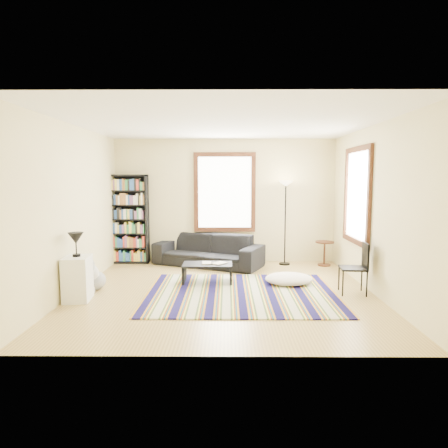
{
  "coord_description": "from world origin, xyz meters",
  "views": [
    {
      "loc": [
        0.05,
        -6.62,
        1.92
      ],
      "look_at": [
        0.0,
        0.5,
        1.1
      ],
      "focal_mm": 32.0,
      "sensor_mm": 36.0,
      "label": 1
    }
  ],
  "objects_px": {
    "coffee_table": "(207,273)",
    "white_cabinet": "(78,278)",
    "floor_lamp": "(285,223)",
    "side_table": "(324,254)",
    "dog": "(95,274)",
    "sofa": "(208,250)",
    "floor_cushion": "(289,279)",
    "folding_chair": "(353,268)",
    "bookshelf": "(128,219)"
  },
  "relations": [
    {
      "from": "side_table",
      "to": "dog",
      "type": "relative_size",
      "value": 1.0
    },
    {
      "from": "bookshelf",
      "to": "coffee_table",
      "type": "height_order",
      "value": "bookshelf"
    },
    {
      "from": "floor_lamp",
      "to": "folding_chair",
      "type": "xyz_separation_m",
      "value": [
        0.81,
        -2.25,
        -0.5
      ]
    },
    {
      "from": "side_table",
      "to": "white_cabinet",
      "type": "relative_size",
      "value": 0.77
    },
    {
      "from": "floor_lamp",
      "to": "dog",
      "type": "height_order",
      "value": "floor_lamp"
    },
    {
      "from": "side_table",
      "to": "floor_cushion",
      "type": "bearing_deg",
      "value": -122.71
    },
    {
      "from": "bookshelf",
      "to": "coffee_table",
      "type": "distance_m",
      "value": 2.7
    },
    {
      "from": "bookshelf",
      "to": "dog",
      "type": "distance_m",
      "value": 2.35
    },
    {
      "from": "dog",
      "to": "floor_lamp",
      "type": "bearing_deg",
      "value": 44.67
    },
    {
      "from": "coffee_table",
      "to": "white_cabinet",
      "type": "distance_m",
      "value": 2.27
    },
    {
      "from": "floor_lamp",
      "to": "side_table",
      "type": "xyz_separation_m",
      "value": [
        0.86,
        -0.11,
        -0.66
      ]
    },
    {
      "from": "bookshelf",
      "to": "white_cabinet",
      "type": "distance_m",
      "value": 2.9
    },
    {
      "from": "sofa",
      "to": "floor_cushion",
      "type": "height_order",
      "value": "sofa"
    },
    {
      "from": "folding_chair",
      "to": "sofa",
      "type": "bearing_deg",
      "value": 145.07
    },
    {
      "from": "bookshelf",
      "to": "floor_cushion",
      "type": "bearing_deg",
      "value": -29.22
    },
    {
      "from": "white_cabinet",
      "to": "dog",
      "type": "height_order",
      "value": "white_cabinet"
    },
    {
      "from": "bookshelf",
      "to": "folding_chair",
      "type": "bearing_deg",
      "value": -29.24
    },
    {
      "from": "side_table",
      "to": "dog",
      "type": "height_order",
      "value": "dog"
    },
    {
      "from": "coffee_table",
      "to": "floor_lamp",
      "type": "xyz_separation_m",
      "value": [
        1.65,
        1.59,
        0.75
      ]
    },
    {
      "from": "coffee_table",
      "to": "dog",
      "type": "height_order",
      "value": "dog"
    },
    {
      "from": "coffee_table",
      "to": "white_cabinet",
      "type": "height_order",
      "value": "white_cabinet"
    },
    {
      "from": "floor_lamp",
      "to": "floor_cushion",
      "type": "bearing_deg",
      "value": -95.59
    },
    {
      "from": "coffee_table",
      "to": "floor_lamp",
      "type": "relative_size",
      "value": 0.48
    },
    {
      "from": "floor_lamp",
      "to": "side_table",
      "type": "bearing_deg",
      "value": -7.19
    },
    {
      "from": "floor_cushion",
      "to": "side_table",
      "type": "relative_size",
      "value": 1.59
    },
    {
      "from": "side_table",
      "to": "white_cabinet",
      "type": "xyz_separation_m",
      "value": [
        -4.5,
        -2.54,
        0.08
      ]
    },
    {
      "from": "folding_chair",
      "to": "white_cabinet",
      "type": "relative_size",
      "value": 1.23
    },
    {
      "from": "bookshelf",
      "to": "white_cabinet",
      "type": "bearing_deg",
      "value": -92.44
    },
    {
      "from": "side_table",
      "to": "bookshelf",
      "type": "bearing_deg",
      "value": 176.36
    },
    {
      "from": "coffee_table",
      "to": "side_table",
      "type": "relative_size",
      "value": 1.67
    },
    {
      "from": "floor_cushion",
      "to": "dog",
      "type": "xyz_separation_m",
      "value": [
        -3.39,
        -0.36,
        0.16
      ]
    },
    {
      "from": "sofa",
      "to": "dog",
      "type": "relative_size",
      "value": 4.36
    },
    {
      "from": "coffee_table",
      "to": "dog",
      "type": "bearing_deg",
      "value": -165.95
    },
    {
      "from": "bookshelf",
      "to": "side_table",
      "type": "height_order",
      "value": "bookshelf"
    },
    {
      "from": "floor_cushion",
      "to": "folding_chair",
      "type": "distance_m",
      "value": 1.17
    },
    {
      "from": "floor_lamp",
      "to": "side_table",
      "type": "distance_m",
      "value": 1.09
    },
    {
      "from": "folding_chair",
      "to": "side_table",
      "type": "bearing_deg",
      "value": 94.34
    },
    {
      "from": "coffee_table",
      "to": "side_table",
      "type": "distance_m",
      "value": 2.91
    },
    {
      "from": "sofa",
      "to": "side_table",
      "type": "relative_size",
      "value": 4.38
    },
    {
      "from": "floor_cushion",
      "to": "side_table",
      "type": "height_order",
      "value": "side_table"
    },
    {
      "from": "floor_lamp",
      "to": "folding_chair",
      "type": "height_order",
      "value": "floor_lamp"
    },
    {
      "from": "floor_lamp",
      "to": "bookshelf",
      "type": "bearing_deg",
      "value": 177.24
    },
    {
      "from": "folding_chair",
      "to": "dog",
      "type": "relative_size",
      "value": 1.59
    },
    {
      "from": "white_cabinet",
      "to": "dog",
      "type": "xyz_separation_m",
      "value": [
        0.08,
        0.59,
        -0.08
      ]
    },
    {
      "from": "floor_lamp",
      "to": "side_table",
      "type": "height_order",
      "value": "floor_lamp"
    },
    {
      "from": "sofa",
      "to": "side_table",
      "type": "height_order",
      "value": "sofa"
    },
    {
      "from": "dog",
      "to": "coffee_table",
      "type": "bearing_deg",
      "value": 28.6
    },
    {
      "from": "sofa",
      "to": "side_table",
      "type": "bearing_deg",
      "value": 23.25
    },
    {
      "from": "bookshelf",
      "to": "folding_chair",
      "type": "relative_size",
      "value": 2.33
    },
    {
      "from": "sofa",
      "to": "floor_lamp",
      "type": "distance_m",
      "value": 1.8
    }
  ]
}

